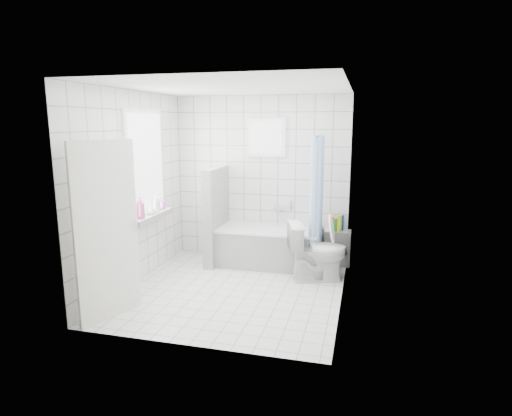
# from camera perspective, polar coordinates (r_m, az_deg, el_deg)

# --- Properties ---
(ground) EXTENTS (3.00, 3.00, 0.00)m
(ground) POSITION_cam_1_polar(r_m,az_deg,el_deg) (5.78, -2.98, -10.82)
(ground) COLOR white
(ground) RESTS_ON ground
(ceiling) EXTENTS (3.00, 3.00, 0.00)m
(ceiling) POSITION_cam_1_polar(r_m,az_deg,el_deg) (5.38, -3.28, 15.80)
(ceiling) COLOR white
(ceiling) RESTS_ON ground
(wall_back) EXTENTS (2.80, 0.02, 2.60)m
(wall_back) POSITION_cam_1_polar(r_m,az_deg,el_deg) (6.86, 0.64, 3.95)
(wall_back) COLOR white
(wall_back) RESTS_ON ground
(wall_front) EXTENTS (2.80, 0.02, 2.60)m
(wall_front) POSITION_cam_1_polar(r_m,az_deg,el_deg) (4.05, -9.49, -1.33)
(wall_front) COLOR white
(wall_front) RESTS_ON ground
(wall_left) EXTENTS (0.02, 3.00, 2.60)m
(wall_left) POSITION_cam_1_polar(r_m,az_deg,el_deg) (6.00, -16.00, 2.46)
(wall_left) COLOR white
(wall_left) RESTS_ON ground
(wall_right) EXTENTS (0.02, 3.00, 2.60)m
(wall_right) POSITION_cam_1_polar(r_m,az_deg,el_deg) (5.19, 11.80, 1.34)
(wall_right) COLOR white
(wall_right) RESTS_ON ground
(window_left) EXTENTS (0.01, 0.90, 1.40)m
(window_left) POSITION_cam_1_polar(r_m,az_deg,el_deg) (6.20, -14.40, 5.61)
(window_left) COLOR white
(window_left) RESTS_ON wall_left
(window_back) EXTENTS (0.50, 0.01, 0.50)m
(window_back) POSITION_cam_1_polar(r_m,az_deg,el_deg) (6.74, 1.39, 9.36)
(window_back) COLOR white
(window_back) RESTS_ON wall_back
(window_sill) EXTENTS (0.18, 1.02, 0.08)m
(window_sill) POSITION_cam_1_polar(r_m,az_deg,el_deg) (6.29, -13.71, -1.11)
(window_sill) COLOR white
(window_sill) RESTS_ON wall_left
(door) EXTENTS (0.33, 0.76, 2.00)m
(door) POSITION_cam_1_polar(r_m,az_deg,el_deg) (4.98, -19.27, -3.00)
(door) COLOR silver
(door) RESTS_ON ground
(bathtub) EXTENTS (1.55, 0.77, 0.58)m
(bathtub) POSITION_cam_1_polar(r_m,az_deg,el_deg) (6.66, 1.76, -5.16)
(bathtub) COLOR white
(bathtub) RESTS_ON ground
(partition_wall) EXTENTS (0.15, 0.85, 1.50)m
(partition_wall) POSITION_cam_1_polar(r_m,az_deg,el_deg) (6.73, -5.31, -1.00)
(partition_wall) COLOR white
(partition_wall) RESTS_ON ground
(tiled_ledge) EXTENTS (0.40, 0.24, 0.55)m
(tiled_ledge) POSITION_cam_1_polar(r_m,az_deg,el_deg) (6.77, 10.78, -5.22)
(tiled_ledge) COLOR white
(tiled_ledge) RESTS_ON ground
(toilet) EXTENTS (0.92, 0.70, 0.83)m
(toilet) POSITION_cam_1_polar(r_m,az_deg,el_deg) (6.05, 8.24, -5.72)
(toilet) COLOR white
(toilet) RESTS_ON ground
(curtain_rod) EXTENTS (0.02, 0.80, 0.02)m
(curtain_rod) POSITION_cam_1_polar(r_m,az_deg,el_deg) (6.25, 8.31, 9.56)
(curtain_rod) COLOR silver
(curtain_rod) RESTS_ON wall_back
(shower_curtain) EXTENTS (0.14, 0.48, 1.78)m
(shower_curtain) POSITION_cam_1_polar(r_m,az_deg,el_deg) (6.21, 7.94, 1.21)
(shower_curtain) COLOR #5398F6
(shower_curtain) RESTS_ON curtain_rod
(tub_faucet) EXTENTS (0.18, 0.06, 0.06)m
(tub_faucet) POSITION_cam_1_polar(r_m,az_deg,el_deg) (6.83, 3.22, 0.07)
(tub_faucet) COLOR silver
(tub_faucet) RESTS_ON wall_back
(sill_bottles) EXTENTS (0.17, 0.75, 0.30)m
(sill_bottles) POSITION_cam_1_polar(r_m,az_deg,el_deg) (6.21, -13.92, 0.30)
(sill_bottles) COLOR #C44C8F
(sill_bottles) RESTS_ON window_sill
(ledge_bottles) EXTENTS (0.19, 0.18, 0.26)m
(ledge_bottles) POSITION_cam_1_polar(r_m,az_deg,el_deg) (6.65, 10.87, -2.06)
(ledge_bottles) COLOR #199A20
(ledge_bottles) RESTS_ON tiled_ledge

